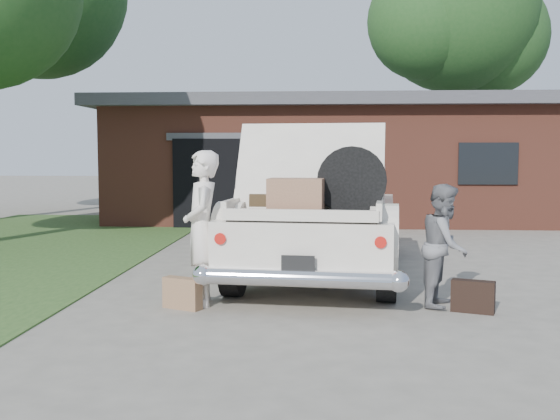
{
  "coord_description": "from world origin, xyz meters",
  "views": [
    {
      "loc": [
        0.54,
        -7.93,
        1.84
      ],
      "look_at": [
        0.0,
        0.6,
        1.1
      ],
      "focal_mm": 42.0,
      "sensor_mm": 36.0,
      "label": 1
    }
  ],
  "objects": [
    {
      "name": "ground",
      "position": [
        0.0,
        0.0,
        0.0
      ],
      "size": [
        90.0,
        90.0,
        0.0
      ],
      "primitive_type": "plane",
      "color": "gray",
      "rests_on": "ground"
    },
    {
      "name": "woman_right",
      "position": [
        2.03,
        -0.02,
        0.74
      ],
      "size": [
        0.77,
        0.86,
        1.48
      ],
      "primitive_type": "imported",
      "rotation": [
        0.0,
        0.0,
        1.23
      ],
      "color": "slate",
      "rests_on": "ground"
    },
    {
      "name": "suitcase_left",
      "position": [
        -1.1,
        -0.37,
        0.19
      ],
      "size": [
        0.5,
        0.34,
        0.37
      ],
      "primitive_type": "cube",
      "rotation": [
        0.0,
        0.0,
        -0.43
      ],
      "color": "#936A4A",
      "rests_on": "ground"
    },
    {
      "name": "sedan",
      "position": [
        0.57,
        2.06,
        0.84
      ],
      "size": [
        2.77,
        5.9,
        2.23
      ],
      "rotation": [
        0.0,
        0.0,
        -0.1
      ],
      "color": "silver",
      "rests_on": "ground"
    },
    {
      "name": "suitcase_right",
      "position": [
        2.3,
        -0.34,
        0.19
      ],
      "size": [
        0.51,
        0.31,
        0.38
      ],
      "primitive_type": "cube",
      "rotation": [
        0.0,
        0.0,
        -0.35
      ],
      "color": "black",
      "rests_on": "ground"
    },
    {
      "name": "house",
      "position": [
        0.98,
        11.47,
        1.67
      ],
      "size": [
        12.8,
        7.8,
        3.3
      ],
      "color": "brown",
      "rests_on": "ground"
    },
    {
      "name": "tree_right",
      "position": [
        5.12,
        15.07,
        6.37
      ],
      "size": [
        6.31,
        5.49,
        9.4
      ],
      "color": "#38281E",
      "rests_on": "ground"
    },
    {
      "name": "woman_left",
      "position": [
        -0.9,
        -0.15,
        0.94
      ],
      "size": [
        0.58,
        0.76,
        1.88
      ],
      "primitive_type": "imported",
      "rotation": [
        0.0,
        0.0,
        -1.37
      ],
      "color": "white",
      "rests_on": "ground"
    }
  ]
}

